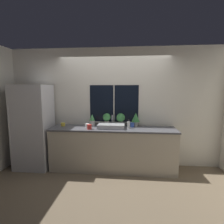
% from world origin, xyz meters
% --- Properties ---
extents(ground_plane, '(14.00, 14.00, 0.00)m').
position_xyz_m(ground_plane, '(0.00, 0.00, 0.00)').
color(ground_plane, brown).
extents(wall_back, '(8.00, 0.09, 2.70)m').
position_xyz_m(wall_back, '(0.00, 0.65, 1.35)').
color(wall_back, silver).
rests_on(wall_back, ground_plane).
extents(wall_left, '(0.06, 7.00, 2.70)m').
position_xyz_m(wall_left, '(-2.44, 1.50, 1.35)').
color(wall_left, silver).
rests_on(wall_left, ground_plane).
extents(wall_right, '(0.06, 7.00, 2.70)m').
position_xyz_m(wall_right, '(2.44, 1.50, 1.35)').
color(wall_right, silver).
rests_on(wall_right, ground_plane).
extents(counter, '(2.71, 0.60, 0.93)m').
position_xyz_m(counter, '(0.00, 0.29, 0.47)').
color(counter, '#B2A893').
rests_on(counter, ground_plane).
extents(refrigerator, '(0.76, 0.63, 1.86)m').
position_xyz_m(refrigerator, '(-1.78, 0.25, 0.93)').
color(refrigerator, '#B7B7BC').
rests_on(refrigerator, ground_plane).
extents(sink, '(0.57, 0.41, 0.25)m').
position_xyz_m(sink, '(-0.03, 0.29, 0.98)').
color(sink, '#ADADB2').
rests_on(sink, counter).
extents(potted_plant_far_left, '(0.13, 0.13, 0.26)m').
position_xyz_m(potted_plant_far_left, '(-0.50, 0.51, 1.07)').
color(potted_plant_far_left, silver).
rests_on(potted_plant_far_left, counter).
extents(potted_plant_center_left, '(0.18, 0.18, 0.29)m').
position_xyz_m(potted_plant_center_left, '(-0.16, 0.51, 1.11)').
color(potted_plant_center_left, silver).
rests_on(potted_plant_center_left, counter).
extents(potted_plant_center_right, '(0.19, 0.19, 0.29)m').
position_xyz_m(potted_plant_center_right, '(0.16, 0.51, 1.11)').
color(potted_plant_center_right, silver).
rests_on(potted_plant_center_right, counter).
extents(potted_plant_far_right, '(0.18, 0.18, 0.31)m').
position_xyz_m(potted_plant_far_right, '(0.50, 0.51, 1.13)').
color(potted_plant_far_right, silver).
rests_on(potted_plant_far_right, counter).
extents(soap_bottle, '(0.05, 0.05, 0.20)m').
position_xyz_m(soap_bottle, '(0.35, 0.29, 1.02)').
color(soap_bottle, white).
rests_on(soap_bottle, counter).
extents(mug_yellow, '(0.09, 0.09, 0.08)m').
position_xyz_m(mug_yellow, '(-1.15, 0.38, 0.97)').
color(mug_yellow, gold).
rests_on(mug_yellow, counter).
extents(mug_white, '(0.09, 0.09, 0.08)m').
position_xyz_m(mug_white, '(-0.56, 0.31, 0.97)').
color(mug_white, white).
rests_on(mug_white, counter).
extents(mug_blue, '(0.09, 0.09, 0.10)m').
position_xyz_m(mug_blue, '(0.42, 0.43, 0.98)').
color(mug_blue, '#3351AD').
rests_on(mug_blue, counter).
extents(mug_red, '(0.10, 0.10, 0.10)m').
position_xyz_m(mug_red, '(-0.48, 0.14, 0.98)').
color(mug_red, '#B72D28').
rests_on(mug_red, counter).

